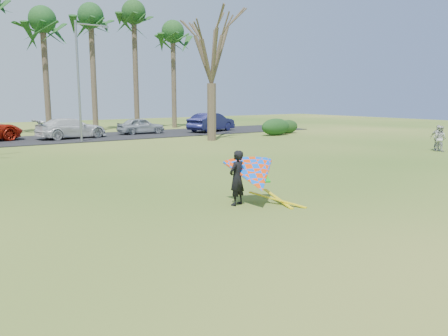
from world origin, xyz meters
TOP-DOWN VIEW (x-y plane):
  - ground at (0.00, 0.00)m, footprint 100.00×100.00m
  - parking_strip at (0.00, 25.00)m, footprint 46.00×7.00m
  - palm_6 at (2.00, 31.00)m, footprint 4.84×4.84m
  - palm_7 at (6.00, 31.00)m, footprint 4.84×4.84m
  - palm_8 at (10.00, 31.00)m, footprint 4.84×4.84m
  - palm_9 at (14.00, 31.00)m, footprint 4.84×4.84m
  - bare_tree_right at (10.00, 18.00)m, footprint 6.27×6.27m
  - streetlight at (2.16, 22.00)m, footprint 2.28×0.18m
  - hedge_near at (16.43, 18.50)m, footprint 2.70×1.23m
  - hedge_far at (18.59, 19.39)m, footprint 2.04×0.96m
  - car_3 at (2.11, 24.70)m, footprint 5.27×2.72m
  - car_4 at (7.94, 25.50)m, footprint 3.86×1.63m
  - car_5 at (14.00, 24.19)m, footprint 5.15×3.25m
  - pedestrian_a at (17.19, 5.38)m, footprint 0.60×0.74m
  - pedestrian_b at (17.46, 5.64)m, footprint 0.42×0.89m
  - kite_flyer at (0.79, 1.67)m, footprint 2.13×2.39m

SIDE VIEW (x-z plane):
  - ground at x=0.00m, z-range 0.00..0.00m
  - parking_strip at x=0.00m, z-range 0.00..0.06m
  - hedge_far at x=18.59m, z-range 0.00..1.13m
  - hedge_near at x=16.43m, z-range 0.00..1.35m
  - car_4 at x=7.94m, z-range 0.06..1.36m
  - pedestrian_a at x=17.19m, z-range 0.00..1.45m
  - pedestrian_b at x=17.46m, z-range 0.00..1.48m
  - car_3 at x=2.11m, z-range 0.06..1.52m
  - kite_flyer at x=0.79m, z-range -0.17..1.85m
  - car_5 at x=14.00m, z-range 0.06..1.66m
  - streetlight at x=2.16m, z-range 0.46..8.46m
  - bare_tree_right at x=10.00m, z-range 1.96..11.17m
  - palm_6 at x=2.00m, z-range 3.75..14.59m
  - palm_9 at x=14.00m, z-range 3.75..14.59m
  - palm_7 at x=6.00m, z-range 4.08..15.62m
  - palm_8 at x=10.00m, z-range 4.40..16.64m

